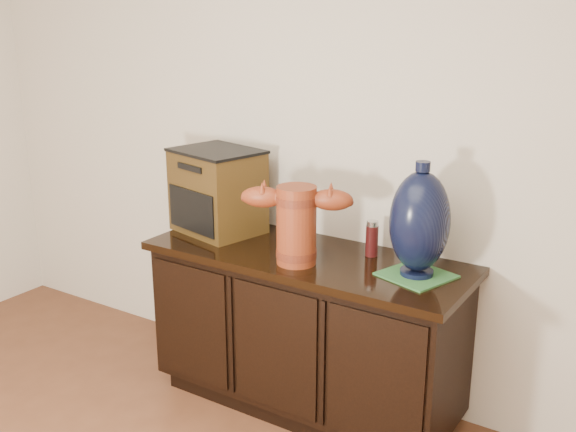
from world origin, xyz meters
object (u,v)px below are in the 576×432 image
Objects in this scene: lamp_base at (420,222)px; spray_can at (372,239)px; terracotta_vessel at (296,221)px; sideboard at (306,330)px; tv_radio at (218,191)px.

spray_can is (-0.26, 0.12, -0.15)m from lamp_base.
terracotta_vessel is 1.00× the size of lamp_base.
spray_can is at bearing 24.69° from terracotta_vessel.
terracotta_vessel is 0.51m from lamp_base.
sideboard is 0.78m from tv_radio.
lamp_base is at bearing -7.82° from terracotta_vessel.
spray_can is (0.25, 0.14, 0.45)m from sideboard.
lamp_base is (0.51, 0.02, 0.60)m from sideboard.
sideboard is 9.18× the size of spray_can.
terracotta_vessel is 0.36m from spray_can.
spray_can is at bearing 155.40° from lamp_base.
tv_radio is at bearing 174.38° from sideboard.
tv_radio is 1.04m from lamp_base.
sideboard is 3.16× the size of tv_radio.
spray_can is (0.23, 0.25, -0.11)m from terracotta_vessel.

